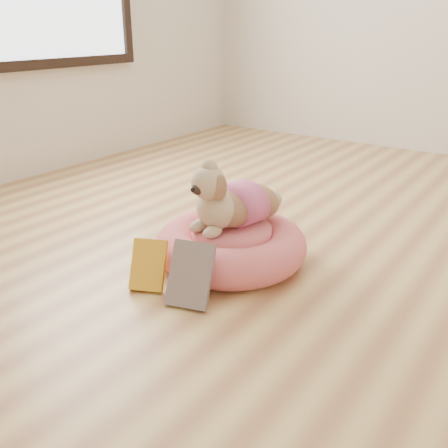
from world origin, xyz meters
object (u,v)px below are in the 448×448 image
Objects in this scene: dog at (231,190)px; book_yellow at (148,265)px; pet_bed at (231,245)px; book_white at (190,274)px.

book_yellow is at bearing -97.77° from dog.
dog is 0.43m from book_yellow.
dog is (-0.01, 0.01, 0.23)m from pet_bed.
pet_bed is at bearing 83.55° from book_white.
book_white is at bearing -67.03° from dog.
pet_bed is at bearing -40.02° from dog.
pet_bed is at bearing 43.96° from book_yellow.
dog reaches higher than book_yellow.
book_white is at bearing -79.80° from pet_bed.
pet_bed is 0.36m from book_yellow.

